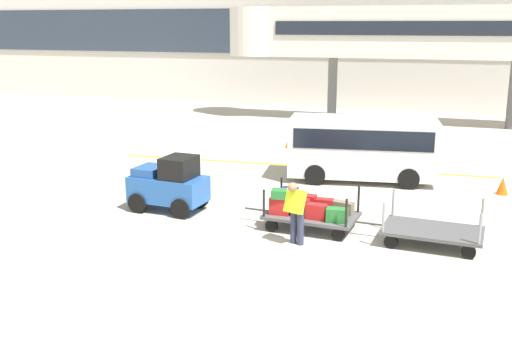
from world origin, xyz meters
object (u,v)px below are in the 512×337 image
(baggage_tug, at_px, (169,185))
(baggage_cart_lead, at_px, (308,209))
(safety_cone_far, at_px, (289,141))
(baggage_handler, at_px, (296,210))
(safety_cone_near, at_px, (503,186))
(shuttle_van, at_px, (363,144))
(baggage_cart_middle, at_px, (432,231))

(baggage_tug, bearing_deg, baggage_cart_lead, -3.86)
(safety_cone_far, bearing_deg, baggage_handler, -73.75)
(baggage_cart_lead, xyz_separation_m, safety_cone_near, (4.92, 5.03, -0.24))
(baggage_cart_lead, distance_m, safety_cone_near, 7.04)
(baggage_cart_lead, relative_size, baggage_handler, 1.95)
(baggage_handler, relative_size, shuttle_van, 0.31)
(baggage_tug, xyz_separation_m, safety_cone_far, (0.84, 9.55, -0.48))
(safety_cone_far, bearing_deg, baggage_cart_lead, -71.75)
(baggage_cart_lead, bearing_deg, safety_cone_far, 108.25)
(baggage_tug, height_order, safety_cone_far, baggage_tug)
(baggage_handler, bearing_deg, baggage_tug, 159.79)
(baggage_tug, height_order, baggage_cart_lead, baggage_tug)
(baggage_tug, relative_size, baggage_cart_middle, 0.71)
(baggage_cart_lead, xyz_separation_m, baggage_handler, (-0.02, -1.22, 0.35))
(safety_cone_near, bearing_deg, shuttle_van, 175.38)
(baggage_handler, xyz_separation_m, safety_cone_far, (-3.22, 11.04, -0.59))
(baggage_cart_lead, height_order, baggage_handler, baggage_handler)
(baggage_cart_middle, distance_m, shuttle_van, 6.21)
(baggage_cart_middle, distance_m, safety_cone_far, 11.84)
(baggage_handler, bearing_deg, shuttle_van, 85.41)
(baggage_cart_lead, distance_m, baggage_cart_middle, 3.08)
(baggage_cart_lead, height_order, baggage_cart_middle, same)
(baggage_handler, distance_m, safety_cone_near, 7.99)
(baggage_tug, height_order, baggage_handler, baggage_tug)
(baggage_cart_lead, bearing_deg, baggage_tug, 176.14)
(safety_cone_near, bearing_deg, baggage_tug, -152.11)
(shuttle_van, relative_size, safety_cone_far, 9.14)
(baggage_handler, bearing_deg, baggage_cart_middle, 18.26)
(baggage_cart_lead, height_order, shuttle_van, shuttle_van)
(baggage_cart_lead, relative_size, baggage_cart_middle, 1.00)
(baggage_tug, relative_size, baggage_cart_lead, 0.71)
(baggage_tug, distance_m, safety_cone_near, 10.19)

